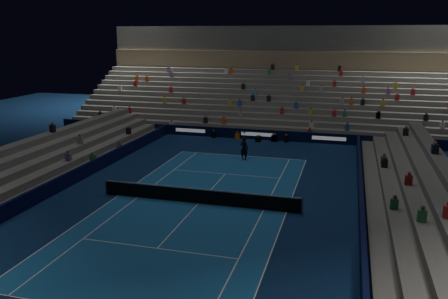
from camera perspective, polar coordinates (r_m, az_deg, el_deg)
ground at (r=28.72m, az=-3.19°, el=-6.71°), size 90.00×90.00×0.00m
court_surface at (r=28.72m, az=-3.19°, el=-6.70°), size 10.97×23.77×0.01m
sponsor_barrier_far at (r=45.80m, az=4.15°, el=1.88°), size 44.00×0.25×1.00m
sponsor_barrier_east at (r=27.24m, az=16.71°, el=-7.39°), size 0.25×37.00×1.00m
sponsor_barrier_west at (r=32.81m, az=-19.53°, el=-3.92°), size 0.25×37.00×1.00m
grandstand_main at (r=54.44m, az=6.16°, el=6.87°), size 44.00×15.20×11.20m
grandstand_east at (r=27.45m, az=24.06°, el=-6.96°), size 5.00×37.00×2.50m
grandstand_west at (r=34.75m, az=-24.30°, el=-2.66°), size 5.00×37.00×2.50m
tennis_net at (r=28.55m, az=-3.21°, el=-5.77°), size 12.90×0.10×1.10m
tennis_player at (r=38.18m, az=2.51°, el=0.15°), size 0.82×0.64×1.97m
broadcast_camera at (r=44.90m, az=4.27°, el=1.36°), size 0.54×0.92×0.56m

